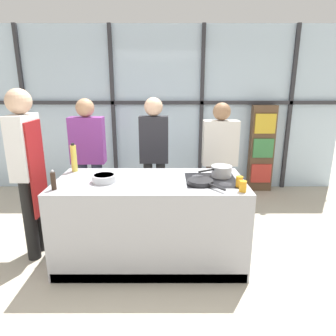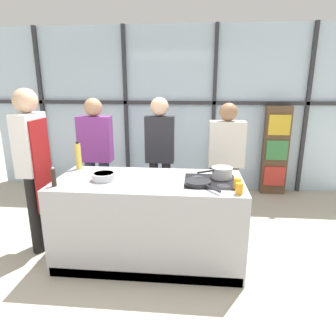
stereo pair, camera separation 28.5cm
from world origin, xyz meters
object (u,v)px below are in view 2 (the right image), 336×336
at_px(spectator_far_left, 96,153).
at_px(saucepan, 222,172).
at_px(oil_bottle, 78,156).
at_px(spectator_center_left, 160,151).
at_px(chef, 33,160).
at_px(frying_pan, 198,183).
at_px(juice_glass_near, 239,189).
at_px(white_plate, 114,173).
at_px(juice_glass_far, 237,184).
at_px(mixing_bowl, 104,176).
at_px(spectator_center_right, 226,158).
at_px(pepper_grinder, 54,177).

height_order(spectator_far_left, saucepan, spectator_far_left).
distance_m(saucepan, oil_bottle, 1.63).
bearing_deg(spectator_far_left, spectator_center_left, 180.00).
height_order(chef, frying_pan, chef).
relative_size(chef, spectator_center_left, 1.07).
distance_m(spectator_center_left, juice_glass_near, 1.55).
bearing_deg(white_plate, juice_glass_far, -15.59).
distance_m(spectator_far_left, spectator_center_left, 0.87).
bearing_deg(white_plate, juice_glass_near, -21.26).
xyz_separation_m(chef, juice_glass_near, (2.15, -0.44, -0.10)).
relative_size(spectator_far_left, saucepan, 4.51).
height_order(mixing_bowl, oil_bottle, oil_bottle).
distance_m(spectator_center_left, frying_pan, 1.19).
xyz_separation_m(frying_pan, saucepan, (0.24, 0.25, 0.04)).
bearing_deg(juice_glass_near, spectator_far_left, 143.50).
distance_m(mixing_bowl, juice_glass_far, 1.33).
bearing_deg(mixing_bowl, juice_glass_near, -12.13).
height_order(spectator_far_left, spectator_center_left, spectator_center_left).
xyz_separation_m(saucepan, mixing_bowl, (-1.21, -0.18, -0.02)).
bearing_deg(juice_glass_far, white_plate, 164.41).
bearing_deg(white_plate, chef, -176.12).
distance_m(mixing_bowl, juice_glass_near, 1.36).
distance_m(spectator_center_left, white_plate, 0.89).
xyz_separation_m(spectator_center_left, mixing_bowl, (-0.46, -1.00, -0.05)).
xyz_separation_m(spectator_far_left, spectator_center_right, (1.74, -0.00, -0.04)).
xyz_separation_m(spectator_center_left, juice_glass_far, (0.87, -1.15, -0.04)).
bearing_deg(saucepan, mixing_bowl, -171.48).
height_order(spectator_center_left, oil_bottle, spectator_center_left).
bearing_deg(saucepan, frying_pan, -133.78).
relative_size(chef, oil_bottle, 5.66).
relative_size(spectator_center_right, juice_glass_far, 15.82).
distance_m(spectator_center_right, juice_glass_far, 1.15).
distance_m(spectator_center_right, juice_glass_near, 1.29).
relative_size(white_plate, oil_bottle, 0.78).
height_order(frying_pan, oil_bottle, oil_bottle).
xyz_separation_m(saucepan, juice_glass_far, (0.12, -0.33, -0.01)).
height_order(oil_bottle, juice_glass_near, oil_bottle).
height_order(spectator_center_left, spectator_center_right, spectator_center_left).
bearing_deg(saucepan, spectator_center_left, 132.42).
height_order(spectator_center_right, white_plate, spectator_center_right).
height_order(mixing_bowl, pepper_grinder, pepper_grinder).
bearing_deg(white_plate, pepper_grinder, -137.08).
bearing_deg(spectator_far_left, pepper_grinder, 89.69).
relative_size(white_plate, juice_glass_far, 2.42).
xyz_separation_m(spectator_center_left, saucepan, (0.75, -0.82, -0.03)).
xyz_separation_m(spectator_far_left, mixing_bowl, (0.41, -1.00, -0.01)).
bearing_deg(oil_bottle, saucepan, -7.10).
bearing_deg(frying_pan, pepper_grinder, -173.56).
bearing_deg(oil_bottle, mixing_bowl, -42.96).
xyz_separation_m(spectator_center_right, juice_glass_far, (-0.00, -1.15, 0.04)).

